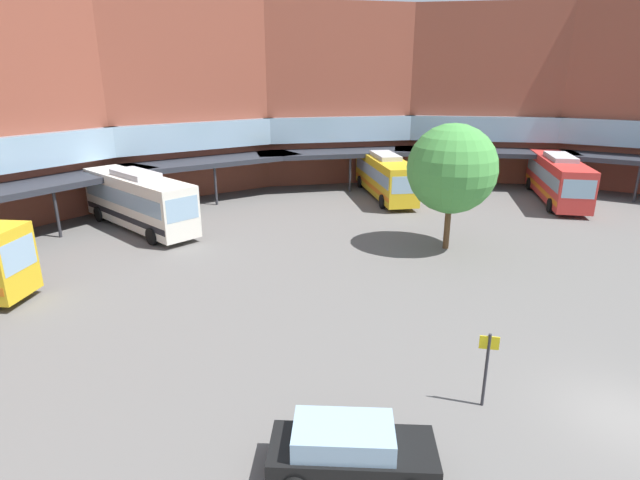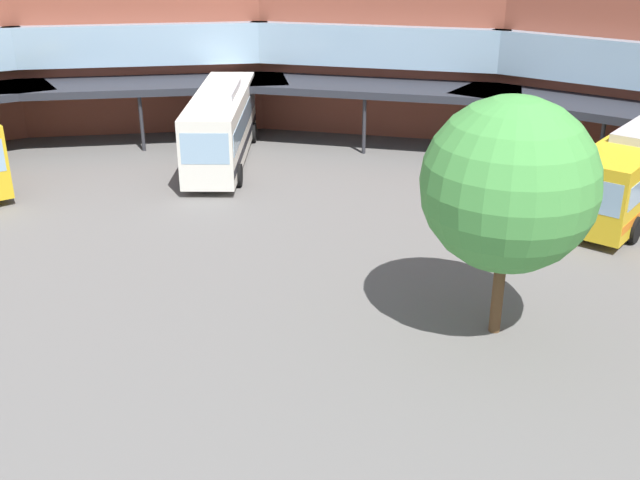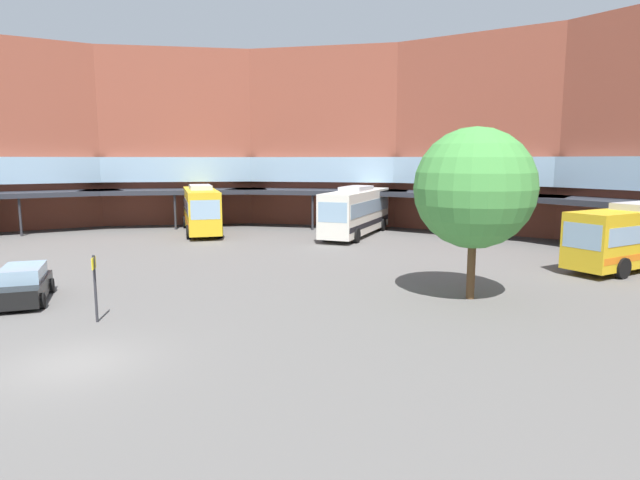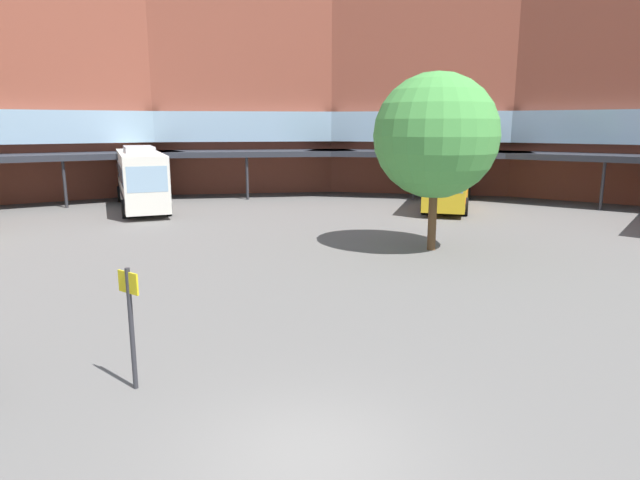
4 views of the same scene
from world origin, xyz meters
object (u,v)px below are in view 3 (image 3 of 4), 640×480
(bus_0, at_px, (356,211))
(stop_sign_post, at_px, (95,281))
(bus_5, at_px, (201,209))
(plaza_tree, at_px, (474,188))
(parked_car, at_px, (23,285))

(bus_0, bearing_deg, stop_sign_post, -4.29)
(bus_5, distance_m, plaza_tree, 27.55)
(bus_0, height_order, bus_5, bus_5)
(stop_sign_post, bearing_deg, plaza_tree, 46.97)
(bus_0, bearing_deg, plaza_tree, 32.07)
(parked_car, distance_m, stop_sign_post, 5.40)
(bus_5, height_order, stop_sign_post, bus_5)
(bus_0, relative_size, parked_car, 2.46)
(plaza_tree, relative_size, stop_sign_post, 2.91)
(bus_0, relative_size, plaza_tree, 1.51)
(parked_car, bearing_deg, plaza_tree, 72.24)
(bus_5, height_order, plaza_tree, plaza_tree)
(bus_0, distance_m, parked_car, 25.92)
(bus_0, xyz_separation_m, bus_5, (-11.65, -5.70, 0.01))
(bus_5, distance_m, stop_sign_post, 25.36)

